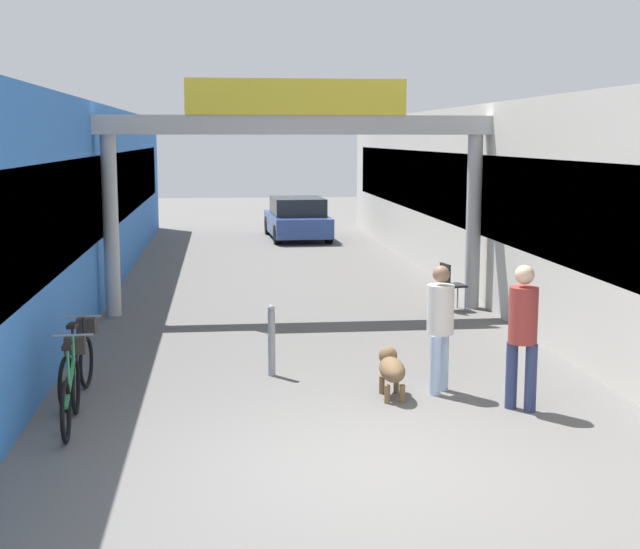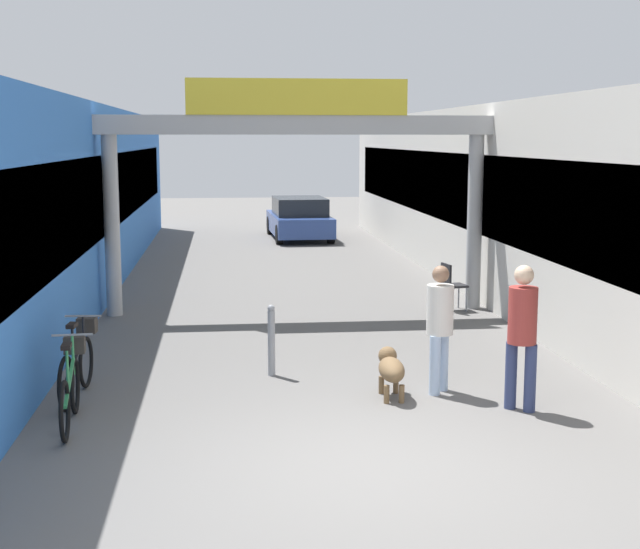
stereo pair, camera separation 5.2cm
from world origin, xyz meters
name	(u,v)px [view 1 (the left image)]	position (x,y,z in m)	size (l,w,h in m)	color
ground_plane	(364,464)	(0.00, 0.00, 0.00)	(80.00, 80.00, 0.00)	#605E5B
storefront_left	(44,199)	(-5.09, 11.00, 1.93)	(3.00, 26.00, 3.85)	blue
storefront_right	(511,196)	(5.09, 11.00, 1.93)	(3.00, 26.00, 3.85)	beige
arcade_sign_gateway	(296,149)	(0.00, 7.89, 3.01)	(7.40, 0.47, 4.25)	#B2B2B2
pedestrian_with_dog	(440,321)	(1.35, 2.39, 0.93)	(0.48, 0.48, 1.63)	#A5BFE0
pedestrian_companion	(523,327)	(2.13, 1.56, 1.00)	(0.48, 0.48, 1.75)	navy
dog_on_leash	(391,368)	(0.70, 2.27, 0.37)	(0.33, 0.79, 0.58)	brown
bicycle_green_nearest	(71,387)	(-3.08, 1.60, 0.44)	(0.46, 1.69, 0.98)	black
bicycle_black_second	(78,362)	(-3.18, 2.72, 0.44)	(0.46, 1.69, 0.98)	black
bollard_post_metal	(272,340)	(-0.72, 3.44, 0.50)	(0.10, 0.10, 0.98)	gray
cafe_chair_black_nearer	(450,282)	(2.86, 7.70, 0.54)	(0.47, 0.47, 0.89)	gray
parked_car_blue	(297,219)	(1.05, 19.97, 0.64)	(1.93, 4.07, 1.33)	#2D478C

